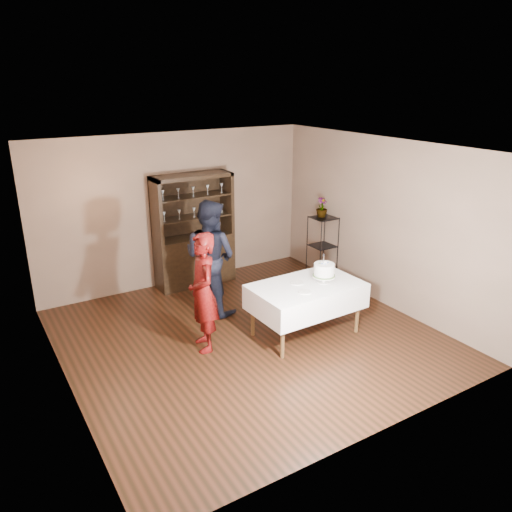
# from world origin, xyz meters

# --- Properties ---
(floor) EXTENTS (5.00, 5.00, 0.00)m
(floor) POSITION_xyz_m (0.00, 0.00, 0.00)
(floor) COLOR black
(floor) RESTS_ON ground
(ceiling) EXTENTS (5.00, 5.00, 0.00)m
(ceiling) POSITION_xyz_m (0.00, 0.00, 2.70)
(ceiling) COLOR silver
(ceiling) RESTS_ON back_wall
(back_wall) EXTENTS (5.00, 0.02, 2.70)m
(back_wall) POSITION_xyz_m (0.00, 2.50, 1.35)
(back_wall) COLOR brown
(back_wall) RESTS_ON floor
(wall_left) EXTENTS (0.02, 5.00, 2.70)m
(wall_left) POSITION_xyz_m (-2.50, 0.00, 1.35)
(wall_left) COLOR brown
(wall_left) RESTS_ON floor
(wall_right) EXTENTS (0.02, 5.00, 2.70)m
(wall_right) POSITION_xyz_m (2.50, 0.00, 1.35)
(wall_right) COLOR brown
(wall_right) RESTS_ON floor
(china_hutch) EXTENTS (1.40, 0.48, 2.00)m
(china_hutch) POSITION_xyz_m (0.20, 2.25, 0.66)
(china_hutch) COLOR black
(china_hutch) RESTS_ON floor
(plant_etagere) EXTENTS (0.42, 0.42, 1.20)m
(plant_etagere) POSITION_xyz_m (2.28, 1.20, 0.65)
(plant_etagere) COLOR black
(plant_etagere) RESTS_ON floor
(cake_table) EXTENTS (1.58, 0.99, 0.78)m
(cake_table) POSITION_xyz_m (0.75, -0.35, 0.60)
(cake_table) COLOR white
(cake_table) RESTS_ON floor
(woman) EXTENTS (0.51, 0.68, 1.67)m
(woman) POSITION_xyz_m (-0.68, 0.06, 0.83)
(woman) COLOR #3B0509
(woman) RESTS_ON floor
(man) EXTENTS (1.03, 1.11, 1.83)m
(man) POSITION_xyz_m (-0.07, 1.07, 0.91)
(man) COLOR black
(man) RESTS_ON floor
(cake) EXTENTS (0.33, 0.33, 0.45)m
(cake) POSITION_xyz_m (1.00, -0.41, 0.96)
(cake) COLOR silver
(cake) RESTS_ON cake_table
(plate_near) EXTENTS (0.20, 0.20, 0.01)m
(plate_near) POSITION_xyz_m (0.56, -0.55, 0.79)
(plate_near) COLOR silver
(plate_near) RESTS_ON cake_table
(plate_far) EXTENTS (0.23, 0.23, 0.01)m
(plate_far) POSITION_xyz_m (0.66, -0.24, 0.79)
(plate_far) COLOR silver
(plate_far) RESTS_ON cake_table
(potted_plant) EXTENTS (0.23, 0.23, 0.35)m
(potted_plant) POSITION_xyz_m (2.26, 1.25, 1.36)
(potted_plant) COLOR #436731
(potted_plant) RESTS_ON plant_etagere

